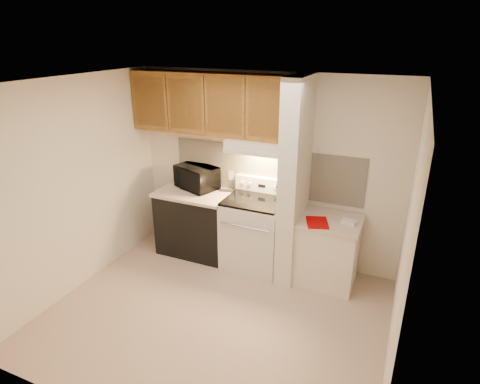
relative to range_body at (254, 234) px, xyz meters
The scene contains 50 objects.
floor 1.24m from the range_body, 90.00° to the right, with size 3.60×3.60×0.00m, color #C5A791.
ceiling 2.34m from the range_body, 90.00° to the right, with size 3.60×3.60×0.00m, color white.
wall_back 0.86m from the range_body, 90.00° to the left, with size 3.60×0.02×2.50m, color #F3E6CD.
wall_left 2.28m from the range_body, 147.31° to the right, with size 0.02×3.00×2.50m, color #F3E6CD.
wall_right 2.28m from the range_body, 32.69° to the right, with size 0.02×3.00×2.50m, color #F3E6CD.
backsplash 0.84m from the range_body, 90.00° to the left, with size 2.60×0.02×0.63m, color beige.
range_body is the anchor object (origin of this frame).
oven_window 0.32m from the range_body, 90.00° to the right, with size 0.50×0.01×0.30m, color black.
oven_handle 0.44m from the range_body, 90.00° to the right, with size 0.02×0.02×0.65m, color silver.
cooktop 0.48m from the range_body, ahead, with size 0.74×0.64×0.03m, color black.
range_backguard 0.66m from the range_body, 90.00° to the left, with size 0.76×0.08×0.20m, color silver.
range_display 0.64m from the range_body, 90.00° to the left, with size 0.10×0.01×0.04m, color black.
range_knob_left_outer 0.70m from the range_body, 139.40° to the left, with size 0.05×0.05×0.02m, color silver.
range_knob_left_inner 0.66m from the range_body, 126.87° to the left, with size 0.05×0.05×0.02m, color silver.
range_knob_right_inner 0.66m from the range_body, 53.13° to the left, with size 0.05×0.05×0.02m, color silver.
range_knob_right_outer 0.70m from the range_body, 40.60° to the left, with size 0.05×0.05×0.02m, color silver.
dishwasher_front 0.88m from the range_body, behind, with size 1.00×0.63×0.87m, color black.
left_countertop 0.98m from the range_body, behind, with size 1.04×0.67×0.04m, color beige.
spoon_rest 0.70m from the range_body, 156.37° to the left, with size 0.24×0.08×0.02m, color black.
teal_jar 1.04m from the range_body, 165.36° to the left, with size 0.10×0.10×0.11m, color #237068.
outlet 0.86m from the range_body, 146.31° to the left, with size 0.08×0.01×0.12m, color #F1E0C9.
microwave 1.12m from the range_body, behind, with size 0.57×0.39×0.32m, color black.
partition_pillar 0.94m from the range_body, ahead, with size 0.22×0.70×2.50m, color silver.
pillar_trim 0.93m from the range_body, ahead, with size 0.01×0.70×0.04m, color #915F26.
knife_strip 0.95m from the range_body, ahead, with size 0.02×0.42×0.04m, color black.
knife_blade_a 0.88m from the range_body, 30.43° to the right, with size 0.01×0.04×0.16m, color silver.
knife_handle_a 1.00m from the range_body, 28.14° to the right, with size 0.02×0.02×0.10m, color black.
knife_blade_b 0.85m from the range_body, 20.19° to the right, with size 0.01×0.04×0.18m, color silver.
knife_handle_b 0.99m from the range_body, 19.22° to the right, with size 0.02×0.02×0.10m, color black.
knife_blade_c 0.83m from the range_body, ahead, with size 0.01×0.04×0.20m, color silver.
knife_handle_c 0.99m from the range_body, ahead, with size 0.02×0.02×0.10m, color black.
knife_blade_d 0.85m from the range_body, ahead, with size 0.01×0.04×0.16m, color silver.
knife_handle_d 0.99m from the range_body, ahead, with size 0.02×0.02×0.10m, color black.
knife_blade_e 0.84m from the range_body, 14.82° to the left, with size 0.01×0.04×0.18m, color silver.
knife_handle_e 0.99m from the range_body, 13.59° to the left, with size 0.02×0.02×0.10m, color black.
oven_mitt 0.87m from the range_body, 23.58° to the left, with size 0.03×0.10×0.23m, color slate.
right_cab_base 0.97m from the range_body, ahead, with size 0.70×0.60×0.81m, color #F1E0C9.
right_countertop 1.04m from the range_body, ahead, with size 0.74×0.64×0.04m, color beige.
red_folder 0.95m from the range_body, 10.36° to the right, with size 0.24×0.33×0.01m, color #AF0202.
white_box 1.26m from the range_body, ahead, with size 0.17×0.11×0.04m, color white.
range_hood 1.17m from the range_body, 90.00° to the left, with size 0.78×0.44×0.15m, color #F1E0C9.
hood_lip 1.12m from the range_body, 90.00° to the right, with size 0.78×0.04×0.06m, color #F1E0C9.
upper_cabinets 1.77m from the range_body, 166.16° to the left, with size 2.18×0.33×0.77m, color #915F26.
cab_door_a 2.22m from the range_body, behind, with size 0.46×0.01×0.63m, color #915F26.
cab_gap_a 2.04m from the range_body, behind, with size 0.01×0.01×0.73m, color black.
cab_door_b 1.89m from the range_body, behind, with size 0.46×0.01×0.63m, color #915F26.
cab_gap_b 1.77m from the range_body, behind, with size 0.01×0.01×0.73m, color black.
cab_door_c 1.68m from the range_body, behind, with size 0.46×0.01×0.63m, color #915F26.
cab_gap_c 1.63m from the range_body, behind, with size 0.01×0.01×0.73m, color black.
cab_door_d 1.63m from the range_body, ahead, with size 0.46×0.01×0.63m, color #915F26.
Camera 1 is at (1.71, -3.24, 2.91)m, focal length 30.00 mm.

